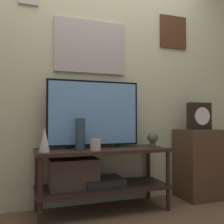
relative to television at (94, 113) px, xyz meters
The scene contains 10 objects.
ground_plane 0.97m from the television, 80.89° to the right, with size 12.00×12.00×0.00m, color brown.
wall_back 0.49m from the television, 72.01° to the left, with size 6.40×0.08×2.70m.
media_console 0.55m from the television, 115.09° to the right, with size 1.21×0.45×0.57m.
television is the anchor object (origin of this frame).
vase_tall_ceramic 0.28m from the television, 141.05° to the right, with size 0.09×0.09×0.28m.
vase_slim_bronze 0.56m from the television, 158.94° to the right, with size 0.09×0.09×0.21m.
candle_jar 0.36m from the television, 102.60° to the right, with size 0.09×0.09×0.10m.
decorative_bust 0.62m from the television, 15.50° to the right, with size 0.11×0.11×0.15m.
side_table 1.28m from the television, ahead, with size 0.43×0.37×0.73m.
mantel_clock 1.16m from the television, ahead, with size 0.25×0.11×0.29m.
Camera 1 is at (-0.75, -2.05, 0.84)m, focal length 42.00 mm.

